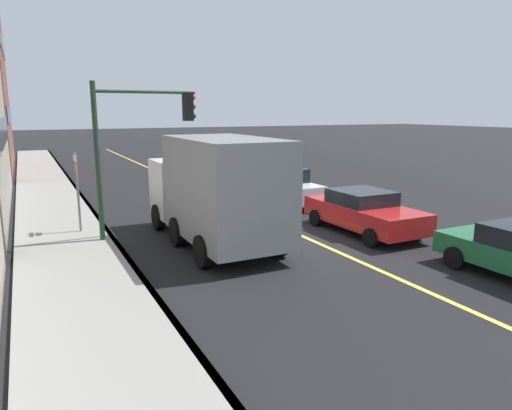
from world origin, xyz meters
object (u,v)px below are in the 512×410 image
at_px(car_white, 282,186).
at_px(street_sign_post, 77,187).
at_px(car_red, 363,211).
at_px(traffic_light_mast, 139,134).
at_px(truck_gray, 216,189).

xyz_separation_m(car_white, street_sign_post, (-1.70, 8.77, 0.83)).
relative_size(car_red, traffic_light_mast, 0.92).
relative_size(truck_gray, street_sign_post, 2.38).
bearing_deg(car_red, truck_gray, 80.37).
bearing_deg(car_white, street_sign_post, 100.95).
bearing_deg(traffic_light_mast, car_red, -109.65).
distance_m(truck_gray, street_sign_post, 4.82).
bearing_deg(car_white, car_red, -179.61).
height_order(truck_gray, street_sign_post, truck_gray).
bearing_deg(truck_gray, traffic_light_mast, 49.54).
bearing_deg(street_sign_post, traffic_light_mast, -128.37).
xyz_separation_m(car_white, car_red, (-5.62, -0.04, -0.08)).
bearing_deg(car_red, traffic_light_mast, 70.35).
height_order(car_red, street_sign_post, street_sign_post).
relative_size(car_white, car_red, 1.00).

